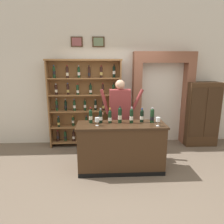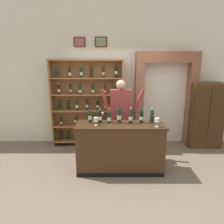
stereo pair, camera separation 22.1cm
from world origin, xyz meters
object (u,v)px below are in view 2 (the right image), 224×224
object	(u,v)px
shopkeeper	(121,110)
wine_glass_left	(97,120)
tasting_bottle_bianco	(120,115)
tasting_bottle_prosecco	(101,116)
tasting_bottle_rosso	(91,116)
tasting_counter	(121,147)
wine_glass_spare	(158,121)
tasting_bottle_chianti	(131,116)
wine_shelf	(88,102)
tasting_bottle_riserva	(152,116)
side_cabinet	(206,115)
tasting_bottle_super_tuscan	(110,116)
tasting_bottle_vin_santo	(142,116)

from	to	relation	value
shopkeeper	wine_glass_left	distance (m)	0.87
shopkeeper	tasting_bottle_bianco	distance (m)	0.55
tasting_bottle_prosecco	wine_glass_left	xyz separation A→B (m)	(-0.07, -0.18, -0.02)
tasting_bottle_rosso	shopkeeper	bearing A→B (deg)	41.19
tasting_counter	wine_glass_spare	size ratio (longest dim) A/B	10.31
tasting_bottle_bianco	wine_glass_spare	bearing A→B (deg)	-20.68
tasting_bottle_chianti	wine_glass_left	bearing A→B (deg)	-168.07
wine_shelf	shopkeeper	bearing A→B (deg)	-40.28
wine_shelf	tasting_bottle_riserva	bearing A→B (deg)	-41.86
shopkeeper	wine_glass_left	world-z (taller)	shopkeeper
side_cabinet	tasting_bottle_rosso	bearing A→B (deg)	-157.62
side_cabinet	tasting_bottle_bianco	world-z (taller)	side_cabinet
wine_shelf	tasting_bottle_riserva	size ratio (longest dim) A/B	7.25
tasting_bottle_prosecco	tasting_bottle_super_tuscan	world-z (taller)	tasting_bottle_super_tuscan
tasting_bottle_super_tuscan	wine_glass_spare	world-z (taller)	tasting_bottle_super_tuscan
tasting_bottle_prosecco	wine_glass_left	world-z (taller)	tasting_bottle_prosecco
tasting_bottle_bianco	shopkeeper	bearing A→B (deg)	84.80
wine_shelf	tasting_bottle_bianco	world-z (taller)	wine_shelf
shopkeeper	tasting_bottle_prosecco	world-z (taller)	shopkeeper
tasting_bottle_bianco	wine_glass_left	xyz separation A→B (m)	(-0.44, -0.17, -0.04)
tasting_bottle_rosso	wine_glass_left	xyz separation A→B (m)	(0.13, -0.18, -0.03)
wine_shelf	tasting_bottle_riserva	world-z (taller)	wine_shelf
wine_shelf	tasting_bottle_super_tuscan	world-z (taller)	wine_shelf
tasting_bottle_super_tuscan	wine_glass_left	distance (m)	0.30
side_cabinet	shopkeeper	xyz separation A→B (m)	(-2.15, -0.60, 0.27)
tasting_bottle_prosecco	tasting_counter	bearing A→B (deg)	-15.34
tasting_counter	tasting_bottle_rosso	distance (m)	0.86
tasting_counter	wine_glass_left	distance (m)	0.75
tasting_counter	tasting_bottle_super_tuscan	xyz separation A→B (m)	(-0.21, 0.10, 0.60)
tasting_counter	wine_shelf	bearing A→B (deg)	120.35
side_cabinet	tasting_bottle_rosso	size ratio (longest dim) A/B	5.23
side_cabinet	tasting_bottle_rosso	distance (m)	3.00
tasting_counter	tasting_bottle_riserva	xyz separation A→B (m)	(0.61, 0.08, 0.62)
tasting_bottle_rosso	tasting_bottle_bianco	bearing A→B (deg)	-0.52
tasting_bottle_chianti	tasting_bottle_riserva	distance (m)	0.41
tasting_bottle_super_tuscan	tasting_bottle_vin_santo	bearing A→B (deg)	1.06
tasting_bottle_rosso	tasting_bottle_prosecco	xyz separation A→B (m)	(0.19, 0.00, -0.01)
wine_glass_spare	tasting_bottle_bianco	bearing A→B (deg)	159.32
side_cabinet	tasting_bottle_bianco	bearing A→B (deg)	-152.50
wine_shelf	tasting_counter	bearing A→B (deg)	-59.65
tasting_bottle_riserva	wine_shelf	bearing A→B (deg)	138.14
tasting_bottle_prosecco	wine_glass_spare	world-z (taller)	tasting_bottle_prosecco
side_cabinet	tasting_bottle_super_tuscan	size ratio (longest dim) A/B	5.52
tasting_bottle_bianco	wine_glass_left	bearing A→B (deg)	-158.45
wine_glass_left	wine_glass_spare	bearing A→B (deg)	-4.24
tasting_bottle_rosso	wine_glass_spare	xyz separation A→B (m)	(1.25, -0.26, -0.02)
tasting_bottle_rosso	tasting_bottle_bianco	size ratio (longest dim) A/B	0.96
wine_glass_left	tasting_bottle_rosso	bearing A→B (deg)	125.16
side_cabinet	shopkeeper	distance (m)	2.25
tasting_counter	wine_glass_left	xyz separation A→B (m)	(-0.46, -0.07, 0.59)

